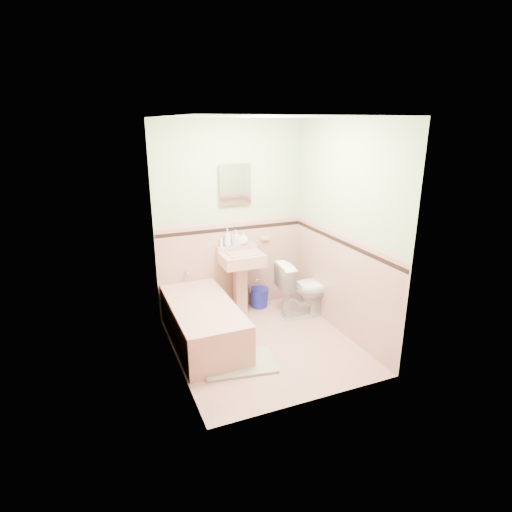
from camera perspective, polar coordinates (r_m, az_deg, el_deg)
name	(u,v)px	position (r m, az deg, el deg)	size (l,w,h in m)	color
floor	(264,344)	(4.89, 1.15, -12.08)	(2.20, 2.20, 0.00)	tan
ceiling	(266,117)	(4.23, 1.37, 18.69)	(2.20, 2.20, 0.00)	white
wall_back	(231,219)	(5.39, -3.47, 5.11)	(2.50, 2.50, 0.00)	beige
wall_front	(318,274)	(3.47, 8.58, -2.44)	(2.50, 2.50, 0.00)	beige
wall_left	(171,251)	(4.11, -11.62, 0.67)	(2.50, 2.50, 0.00)	beige
wall_right	(344,231)	(4.87, 12.10, 3.35)	(2.50, 2.50, 0.00)	beige
wainscot_back	(232,266)	(5.56, -3.31, -1.46)	(2.00, 2.00, 0.00)	tan
wainscot_front	(314,342)	(3.75, 8.01, -11.73)	(2.00, 2.00, 0.00)	tan
wainscot_left	(177,311)	(4.35, -10.93, -7.51)	(2.20, 2.20, 0.00)	tan
wainscot_right	(340,284)	(5.06, 11.51, -3.79)	(2.20, 2.20, 0.00)	tan
accent_back	(232,229)	(5.40, -3.38, 3.73)	(2.00, 2.00, 0.00)	black
accent_front	(316,287)	(3.53, 8.33, -4.33)	(2.00, 2.00, 0.00)	black
accent_left	(174,263)	(4.15, -11.27, -1.01)	(2.20, 2.20, 0.00)	black
accent_right	(342,242)	(4.89, 11.83, 1.86)	(2.20, 2.20, 0.00)	black
cap_back	(232,222)	(5.38, -3.40, 4.76)	(2.00, 2.00, 0.00)	tan
cap_front	(317,276)	(3.49, 8.40, -2.81)	(2.00, 2.00, 0.00)	tan
cap_left	(173,254)	(4.12, -11.35, 0.30)	(2.20, 2.20, 0.00)	tan
cap_right	(343,234)	(4.87, 11.90, 2.99)	(2.20, 2.20, 0.00)	tan
bathtub	(203,324)	(4.87, -7.32, -9.32)	(0.70, 1.50, 0.45)	tan
tub_faucet	(187,271)	(5.35, -9.56, -2.12)	(0.04, 0.04, 0.12)	silver
sink	(242,284)	(5.44, -1.98, -3.88)	(0.54, 0.48, 0.85)	tan
sink_faucet	(238,243)	(5.39, -2.56, 1.83)	(0.02, 0.02, 0.10)	silver
medicine_cabinet	(235,184)	(5.30, -2.94, 9.85)	(0.36, 0.04, 0.45)	white
soap_dish	(265,238)	(5.59, 1.28, 2.45)	(0.11, 0.06, 0.04)	tan
soap_bottle_left	(228,238)	(5.37, -3.95, 2.55)	(0.09, 0.09, 0.23)	#B2B2B2
soap_bottle_mid	(236,238)	(5.41, -2.75, 2.53)	(0.09, 0.09, 0.20)	#B2B2B2
soap_bottle_right	(243,238)	(5.45, -1.75, 2.48)	(0.13, 0.13, 0.17)	#B2B2B2
tube	(221,243)	(5.36, -4.80, 1.87)	(0.04, 0.04, 0.12)	white
toilet	(305,288)	(5.47, 6.74, -4.47)	(0.41, 0.73, 0.74)	white
bucket	(259,298)	(5.74, 0.44, -5.76)	(0.27, 0.27, 0.27)	#191EA6
bath_mat	(239,364)	(4.51, -2.33, -14.64)	(0.74, 0.50, 0.03)	gray
shoe	(227,366)	(4.40, -3.97, -14.89)	(0.16, 0.08, 0.06)	#BF1E59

